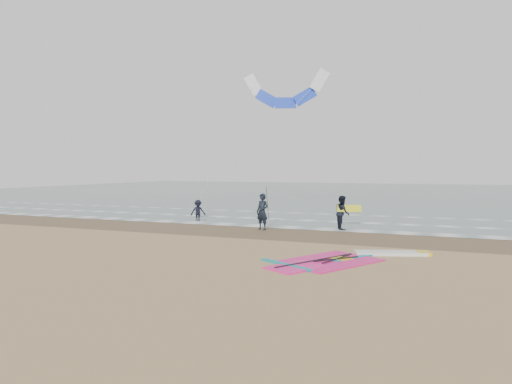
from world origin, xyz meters
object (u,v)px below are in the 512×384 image
at_px(person_wading, 198,206).
at_px(surf_kite, 285,93).
at_px(person_standing, 262,212).
at_px(person_walking, 342,213).
at_px(windsurf_rig, 348,259).

height_order(person_wading, surf_kite, surf_kite).
height_order(person_standing, person_walking, person_standing).
relative_size(person_walking, person_wading, 1.20).
bearing_deg(person_wading, surf_kite, -8.21).
distance_m(windsurf_rig, person_walking, 8.51).
relative_size(person_walking, surf_kite, 0.21).
relative_size(windsurf_rig, surf_kite, 0.65).
bearing_deg(windsurf_rig, person_standing, 131.69).
xyz_separation_m(person_standing, person_wading, (-6.23, 4.03, -0.21)).
bearing_deg(person_standing, windsurf_rig, -30.77).
xyz_separation_m(person_walking, surf_kite, (-5.09, 5.45, 7.71)).
xyz_separation_m(windsurf_rig, surf_kite, (-6.85, 13.72, 8.62)).
relative_size(person_wading, surf_kite, 0.17).
xyz_separation_m(person_standing, surf_kite, (-0.97, 7.12, 7.65)).
distance_m(person_walking, surf_kite, 10.72).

